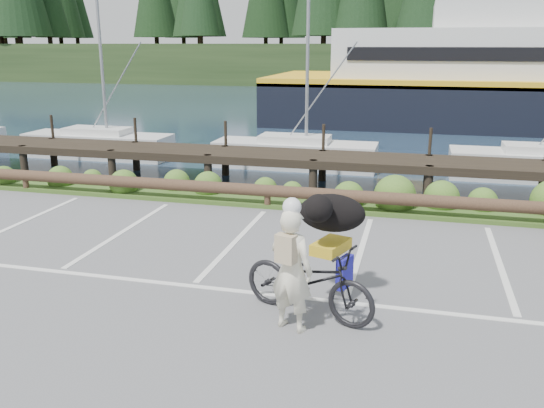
{
  "coord_description": "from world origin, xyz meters",
  "views": [
    {
      "loc": [
        3.56,
        -8.84,
        3.99
      ],
      "look_at": [
        0.99,
        1.18,
        1.1
      ],
      "focal_mm": 38.0,
      "sensor_mm": 36.0,
      "label": 1
    }
  ],
  "objects": [
    {
      "name": "vegetation_strip",
      "position": [
        0.0,
        5.3,
        0.05
      ],
      "size": [
        34.0,
        1.6,
        0.1
      ],
      "primitive_type": "cube",
      "color": "#3D5B21",
      "rests_on": "ground"
    },
    {
      "name": "log_rail",
      "position": [
        0.0,
        4.6,
        0.0
      ],
      "size": [
        32.0,
        0.3,
        0.6
      ],
      "primitive_type": null,
      "color": "#443021",
      "rests_on": "ground"
    },
    {
      "name": "dog",
      "position": [
        2.34,
        -0.29,
        1.45
      ],
      "size": [
        0.82,
        1.16,
        0.61
      ],
      "primitive_type": "ellipsoid",
      "rotation": [
        0.0,
        0.0,
        1.24
      ],
      "color": "black",
      "rests_on": "bicycle"
    },
    {
      "name": "cyclist",
      "position": [
        1.95,
        -1.44,
        0.91
      ],
      "size": [
        0.77,
        0.62,
        1.81
      ],
      "primitive_type": "imported",
      "rotation": [
        0.0,
        0.0,
        2.81
      ],
      "color": "silver",
      "rests_on": "ground"
    },
    {
      "name": "bicycle",
      "position": [
        2.11,
        -0.96,
        0.57
      ],
      "size": [
        2.31,
        1.42,
        1.14
      ],
      "primitive_type": "imported",
      "rotation": [
        0.0,
        0.0,
        1.24
      ],
      "color": "black",
      "rests_on": "ground"
    },
    {
      "name": "harbor_backdrop",
      "position": [
        0.4,
        78.42,
        -0.0
      ],
      "size": [
        170.0,
        160.0,
        30.0
      ],
      "color": "#1A2B3F",
      "rests_on": "ground"
    },
    {
      "name": "ground",
      "position": [
        0.0,
        0.0,
        0.0
      ],
      "size": [
        72.0,
        72.0,
        0.0
      ],
      "primitive_type": "plane",
      "color": "#58585A"
    }
  ]
}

